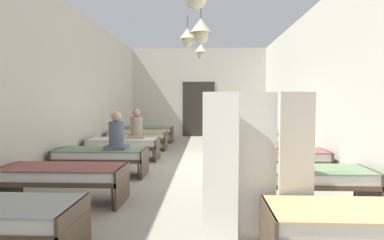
{
  "coord_description": "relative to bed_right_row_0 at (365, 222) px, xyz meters",
  "views": [
    {
      "loc": [
        0.36,
        -8.01,
        1.61
      ],
      "look_at": [
        0.0,
        0.24,
        1.12
      ],
      "focal_mm": 31.81,
      "sensor_mm": 36.0,
      "label": 1
    }
  ],
  "objects": [
    {
      "name": "ground_plane",
      "position": [
        -1.88,
        4.75,
        -0.49
      ],
      "size": [
        6.47,
        14.55,
        0.1
      ],
      "primitive_type": "cube",
      "color": "#9E9384"
    },
    {
      "name": "room_shell",
      "position": [
        -1.88,
        6.08,
        1.5
      ],
      "size": [
        6.27,
        14.15,
        3.87
      ],
      "color": "beige",
      "rests_on": "ground"
    },
    {
      "name": "bed_right_row_0",
      "position": [
        0.0,
        0.0,
        0.0
      ],
      "size": [
        1.9,
        0.84,
        0.57
      ],
      "color": "#473828",
      "rests_on": "ground"
    },
    {
      "name": "bed_left_row_1",
      "position": [
        -3.77,
        1.9,
        0.0
      ],
      "size": [
        1.9,
        0.84,
        0.57
      ],
      "color": "#473828",
      "rests_on": "ground"
    },
    {
      "name": "bed_right_row_1",
      "position": [
        0.0,
        1.9,
        0.0
      ],
      "size": [
        1.9,
        0.84,
        0.57
      ],
      "color": "#473828",
      "rests_on": "ground"
    },
    {
      "name": "bed_left_row_2",
      "position": [
        -3.77,
        3.8,
        0.0
      ],
      "size": [
        1.9,
        0.84,
        0.57
      ],
      "color": "#473828",
      "rests_on": "ground"
    },
    {
      "name": "bed_right_row_2",
      "position": [
        0.0,
        3.8,
        0.0
      ],
      "size": [
        1.9,
        0.84,
        0.57
      ],
      "color": "#473828",
      "rests_on": "ground"
    },
    {
      "name": "bed_left_row_3",
      "position": [
        -3.77,
        5.7,
        0.0
      ],
      "size": [
        1.9,
        0.84,
        0.57
      ],
      "color": "#473828",
      "rests_on": "ground"
    },
    {
      "name": "bed_right_row_3",
      "position": [
        0.0,
        5.7,
        0.0
      ],
      "size": [
        1.9,
        0.84,
        0.57
      ],
      "color": "#473828",
      "rests_on": "ground"
    },
    {
      "name": "bed_left_row_4",
      "position": [
        -3.77,
        7.6,
        0.0
      ],
      "size": [
        1.9,
        0.84,
        0.57
      ],
      "color": "#473828",
      "rests_on": "ground"
    },
    {
      "name": "bed_right_row_4",
      "position": [
        0.0,
        7.6,
        0.0
      ],
      "size": [
        1.9,
        0.84,
        0.57
      ],
      "color": "#473828",
      "rests_on": "ground"
    },
    {
      "name": "bed_left_row_5",
      "position": [
        -3.77,
        9.5,
        0.0
      ],
      "size": [
        1.9,
        0.84,
        0.57
      ],
      "color": "#473828",
      "rests_on": "ground"
    },
    {
      "name": "bed_right_row_5",
      "position": [
        0.0,
        9.5,
        0.0
      ],
      "size": [
        1.9,
        0.84,
        0.57
      ],
      "color": "#473828",
      "rests_on": "ground"
    },
    {
      "name": "nurse_near_aisle",
      "position": [
        -1.41,
        6.59,
        0.09
      ],
      "size": [
        0.52,
        0.52,
        1.49
      ],
      "rotation": [
        0.0,
        0.0,
        0.18
      ],
      "color": "white",
      "rests_on": "ground"
    },
    {
      "name": "patient_seated_primary",
      "position": [
        -3.42,
        5.79,
        0.43
      ],
      "size": [
        0.44,
        0.44,
        0.8
      ],
      "color": "gray",
      "rests_on": "bed_left_row_3"
    },
    {
      "name": "patient_seated_secondary",
      "position": [
        -3.42,
        3.75,
        0.43
      ],
      "size": [
        0.44,
        0.44,
        0.8
      ],
      "color": "#515B70",
      "rests_on": "bed_left_row_2"
    },
    {
      "name": "potted_plant",
      "position": [
        -1.42,
        8.94,
        0.3
      ],
      "size": [
        0.45,
        0.45,
        1.33
      ],
      "color": "brown",
      "rests_on": "ground"
    },
    {
      "name": "privacy_screen",
      "position": [
        -0.95,
        0.52,
        0.41
      ],
      "size": [
        1.25,
        0.18,
        1.7
      ],
      "rotation": [
        0.0,
        0.0,
        -0.06
      ],
      "color": "silver",
      "rests_on": "ground"
    }
  ]
}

